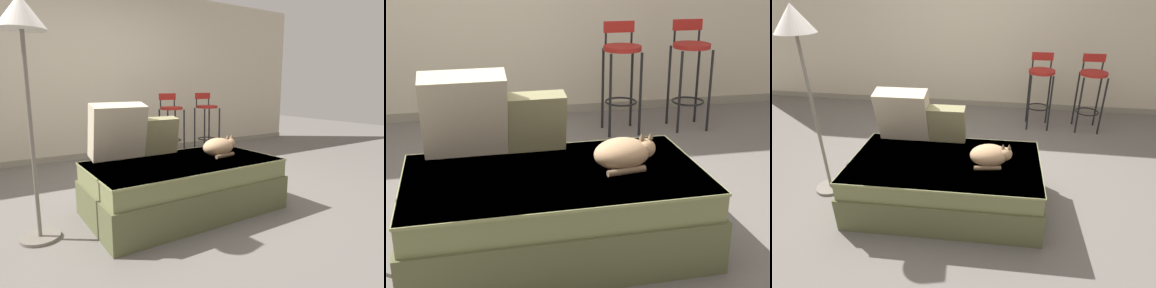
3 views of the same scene
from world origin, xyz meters
TOP-DOWN VIEW (x-y plane):
  - ground_plane at (0.00, 0.00)m, footprint 16.00×16.00m
  - wall_back_panel at (0.00, 2.25)m, footprint 8.00×0.10m
  - wall_baseboard_trim at (0.00, 2.20)m, footprint 8.00×0.02m
  - couch at (0.00, -0.40)m, footprint 1.68×0.98m
  - throw_pillow_corner at (-0.46, -0.04)m, footprint 0.49×0.29m
  - throw_pillow_middle at (-0.05, -0.03)m, footprint 0.35×0.19m
  - cat at (0.39, -0.40)m, footprint 0.37×0.29m
  - bar_stool_near_window at (0.91, 1.52)m, footprint 0.34×0.34m
  - bar_stool_by_doorway at (1.56, 1.52)m, footprint 0.34×0.34m
  - floor_lamp at (-1.18, -0.33)m, footprint 0.32×0.32m

SIDE VIEW (x-z plane):
  - ground_plane at x=0.00m, z-range 0.00..0.00m
  - wall_baseboard_trim at x=0.00m, z-range 0.00..0.09m
  - couch at x=0.00m, z-range 0.00..0.46m
  - cat at x=0.39m, z-range 0.45..0.64m
  - bar_stool_by_doorway at x=1.56m, z-range 0.12..1.12m
  - bar_stool_near_window at x=0.91m, z-range 0.13..1.13m
  - throw_pillow_middle at x=-0.05m, z-range 0.46..0.82m
  - throw_pillow_corner at x=-0.46m, z-range 0.46..0.97m
  - wall_back_panel at x=0.00m, z-range 0.00..2.60m
  - floor_lamp at x=-1.18m, z-range 0.58..2.28m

